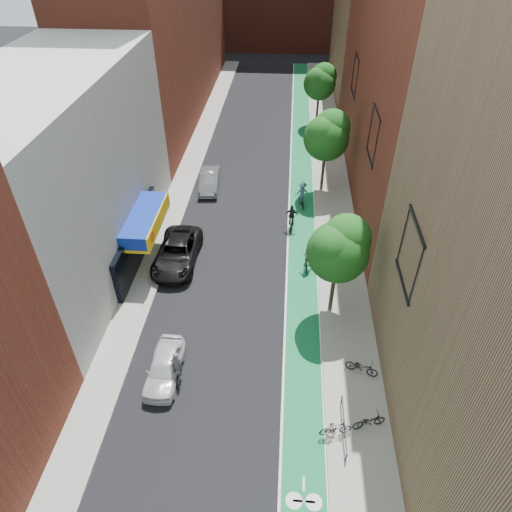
% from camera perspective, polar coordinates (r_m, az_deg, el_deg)
% --- Properties ---
extents(ground, '(160.00, 160.00, 0.00)m').
position_cam_1_polar(ground, '(21.63, -5.77, -25.07)').
color(ground, black).
rests_on(ground, ground).
extents(bike_lane, '(2.00, 68.00, 0.01)m').
position_cam_1_polar(bike_lane, '(40.32, 5.72, 9.71)').
color(bike_lane, '#147432').
rests_on(bike_lane, ground).
extents(sidewalk_left, '(2.00, 68.00, 0.15)m').
position_cam_1_polar(sidewalk_left, '(41.19, -8.53, 10.23)').
color(sidewalk_left, gray).
rests_on(sidewalk_left, ground).
extents(sidewalk_right, '(3.00, 68.00, 0.15)m').
position_cam_1_polar(sidewalk_right, '(40.45, 9.31, 9.59)').
color(sidewalk_right, gray).
rests_on(sidewalk_right, ground).
extents(building_left_white, '(8.00, 20.00, 12.00)m').
position_cam_1_polar(building_left_white, '(30.18, -23.52, 9.02)').
color(building_left_white, silver).
rests_on(building_left_white, ground).
extents(building_right_mid_red, '(8.00, 28.00, 22.00)m').
position_cam_1_polar(building_right_mid_red, '(37.51, 20.32, 23.62)').
color(building_right_mid_red, maroon).
rests_on(building_right_mid_red, ground).
extents(building_right_far_tan, '(8.00, 20.00, 18.00)m').
position_cam_1_polar(building_right_far_tan, '(60.98, 14.73, 27.73)').
color(building_right_far_tan, '#8C6B4C').
rests_on(building_right_far_tan, ground).
extents(tree_near, '(3.40, 3.36, 6.42)m').
position_cam_1_polar(tree_near, '(24.49, 10.37, 1.02)').
color(tree_near, '#332619').
rests_on(tree_near, ground).
extents(tree_mid, '(3.55, 3.53, 6.74)m').
position_cam_1_polar(tree_mid, '(36.50, 8.89, 14.79)').
color(tree_mid, '#332619').
rests_on(tree_mid, ground).
extents(tree_far, '(3.30, 3.25, 6.21)m').
position_cam_1_polar(tree_far, '(49.74, 8.03, 20.85)').
color(tree_far, '#332619').
rests_on(tree_far, ground).
extents(parked_car_white, '(1.58, 3.91, 1.33)m').
position_cam_1_polar(parked_car_white, '(24.04, -11.38, -13.45)').
color(parked_car_white, silver).
rests_on(parked_car_white, ground).
extents(parked_car_black, '(2.66, 5.68, 1.57)m').
position_cam_1_polar(parked_car_black, '(30.48, -9.83, 0.42)').
color(parked_car_black, black).
rests_on(parked_car_black, ground).
extents(parked_car_silver, '(1.80, 4.36, 1.41)m').
position_cam_1_polar(parked_car_silver, '(38.45, -5.83, 9.36)').
color(parked_car_silver, gray).
rests_on(parked_car_silver, ground).
extents(cyclist_lead, '(0.92, 1.64, 1.95)m').
position_cam_1_polar(cyclist_lead, '(23.77, -9.82, -14.01)').
color(cyclist_lead, black).
rests_on(cyclist_lead, ground).
extents(cyclist_lane_near, '(0.82, 1.52, 1.99)m').
position_cam_1_polar(cyclist_lane_near, '(29.69, 6.41, -0.18)').
color(cyclist_lane_near, black).
rests_on(cyclist_lane_near, ground).
extents(cyclist_lane_mid, '(0.99, 1.79, 1.96)m').
position_cam_1_polar(cyclist_lane_mid, '(33.26, 4.46, 4.41)').
color(cyclist_lane_mid, black).
rests_on(cyclist_lane_mid, ground).
extents(cyclist_lane_far, '(1.24, 1.58, 2.08)m').
position_cam_1_polar(cyclist_lane_far, '(35.88, 5.75, 7.56)').
color(cyclist_lane_far, black).
rests_on(cyclist_lane_far, ground).
extents(parked_bike_near, '(1.78, 1.10, 0.88)m').
position_cam_1_polar(parked_bike_near, '(24.28, 13.07, -13.36)').
color(parked_bike_near, black).
rests_on(parked_bike_near, sidewalk_right).
extents(parked_bike_mid, '(1.56, 0.74, 0.90)m').
position_cam_1_polar(parked_bike_mid, '(22.06, 9.93, -20.48)').
color(parked_bike_mid, black).
rests_on(parked_bike_mid, sidewalk_right).
extents(parked_bike_far, '(1.69, 1.02, 0.84)m').
position_cam_1_polar(parked_bike_far, '(22.59, 13.94, -19.39)').
color(parked_bike_far, black).
rests_on(parked_bike_far, sidewalk_right).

